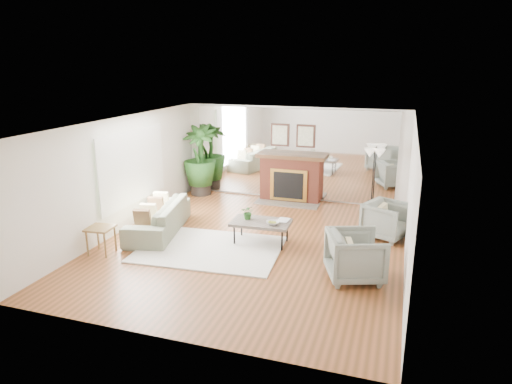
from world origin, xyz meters
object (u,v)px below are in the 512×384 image
(sofa, at_px, (158,218))
(armchair_front, at_px, (356,256))
(floor_lamp, at_px, (374,158))
(side_table, at_px, (100,231))
(coffee_table, at_px, (261,223))
(armchair_back, at_px, (387,220))
(fireplace, at_px, (290,177))
(potted_ficus, at_px, (200,158))

(sofa, height_order, armchair_front, armchair_front)
(armchair_front, height_order, floor_lamp, floor_lamp)
(side_table, bearing_deg, sofa, 71.43)
(coffee_table, distance_m, armchair_back, 2.69)
(fireplace, distance_m, side_table, 5.29)
(sofa, distance_m, potted_ficus, 3.14)
(coffee_table, relative_size, potted_ficus, 0.62)
(coffee_table, xyz_separation_m, sofa, (-2.34, -0.07, -0.11))
(floor_lamp, bearing_deg, side_table, -137.36)
(armchair_front, relative_size, potted_ficus, 0.47)
(armchair_front, distance_m, potted_ficus, 6.23)
(fireplace, distance_m, sofa, 3.88)
(sofa, distance_m, armchair_front, 4.47)
(armchair_back, distance_m, side_table, 5.86)
(armchair_back, relative_size, armchair_front, 0.92)
(sofa, relative_size, armchair_front, 2.44)
(fireplace, xyz_separation_m, sofa, (-2.18, -3.19, -0.33))
(potted_ficus, distance_m, floor_lamp, 4.72)
(coffee_table, xyz_separation_m, potted_ficus, (-2.72, 2.96, 0.61))
(armchair_back, xyz_separation_m, armchair_front, (-0.42, -2.17, 0.03))
(armchair_front, height_order, side_table, armchair_front)
(sofa, xyz_separation_m, armchair_back, (4.78, 1.21, 0.06))
(sofa, distance_m, side_table, 1.47)
(coffee_table, relative_size, side_table, 2.25)
(armchair_back, bearing_deg, floor_lamp, 38.26)
(coffee_table, xyz_separation_m, side_table, (-2.81, -1.46, 0.02))
(potted_ficus, bearing_deg, side_table, -91.19)
(sofa, bearing_deg, floor_lamp, 112.79)
(armchair_back, bearing_deg, potted_ficus, 94.87)
(potted_ficus, bearing_deg, fireplace, 3.56)
(armchair_front, bearing_deg, coffee_table, 42.96)
(sofa, height_order, side_table, sofa)
(side_table, relative_size, floor_lamp, 0.35)
(armchair_front, xyz_separation_m, floor_lamp, (-0.03, 3.99, 0.92))
(side_table, bearing_deg, fireplace, 59.93)
(potted_ficus, bearing_deg, armchair_front, -40.12)
(fireplace, distance_m, armchair_back, 3.28)
(floor_lamp, bearing_deg, sofa, -145.03)
(floor_lamp, bearing_deg, armchair_back, -76.08)
(armchair_front, bearing_deg, sofa, 57.62)
(coffee_table, distance_m, floor_lamp, 3.68)
(sofa, bearing_deg, side_table, -30.75)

